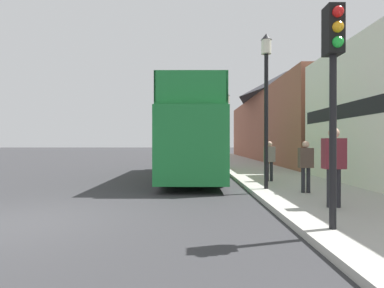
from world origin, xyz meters
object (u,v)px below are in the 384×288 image
Objects in this scene: lamp_post_third at (217,125)px; pedestrian_second at (306,162)px; pedestrian_third at (269,157)px; lamp_post_nearest at (266,83)px; pedestrian_nearest at (334,159)px; traffic_signal at (334,66)px; tour_bus at (192,139)px; parked_car_ahead_of_bus at (201,156)px; lamp_post_second at (227,115)px.

pedestrian_second is at bearing -87.29° from lamp_post_third.
pedestrian_third is 3.23m from lamp_post_nearest.
pedestrian_second is at bearing 86.35° from pedestrian_nearest.
pedestrian_third is 6.78m from traffic_signal.
tour_bus is 6.17× the size of pedestrian_third.
tour_bus is 3.98m from pedestrian_third.
parked_car_ahead_of_bus is 16.02m from pedestrian_nearest.
pedestrian_third is at bearing 84.69° from traffic_signal.
tour_bus is 2.37× the size of parked_car_ahead_of_bus.
lamp_post_third is at bearing 89.75° from lamp_post_nearest.
pedestrian_third is at bearing -84.03° from lamp_post_second.
parked_car_ahead_of_bus is 0.80× the size of lamp_post_nearest.
traffic_signal is (2.42, -8.95, 1.16)m from tour_bus.
parked_car_ahead_of_bus is at bearing 111.78° from lamp_post_second.
tour_bus is 1.89× the size of lamp_post_nearest.
pedestrian_nearest is 3.76m from lamp_post_nearest.
lamp_post_third reaches higher than tour_bus.
parked_car_ahead_of_bus is at bearing 97.28° from lamp_post_nearest.
pedestrian_nearest is at bearing -81.47° from parked_car_ahead_of_bus.
tour_bus is 6.18× the size of pedestrian_second.
traffic_signal is 0.83× the size of lamp_post_second.
pedestrian_nearest is 21.36m from lamp_post_third.
pedestrian_third is 7.69m from lamp_post_second.
traffic_signal reaches higher than pedestrian_nearest.
lamp_post_nearest is at bearing 90.16° from traffic_signal.
lamp_post_second is 9.22m from lamp_post_third.
lamp_post_third reaches higher than pedestrian_third.
parked_car_ahead_of_bus is at bearing 85.60° from tour_bus.
lamp_post_third is at bearing 89.83° from traffic_signal.
tour_bus is 14.35m from lamp_post_third.
lamp_post_nearest is (-0.01, 4.56, 0.62)m from traffic_signal.
lamp_post_nearest reaches higher than parked_car_ahead_of_bus.
lamp_post_second is 1.01× the size of lamp_post_third.
tour_bus is 2.07× the size of lamp_post_third.
pedestrian_nearest is 0.40× the size of lamp_post_third.
lamp_post_nearest is at bearing -83.25° from parked_car_ahead_of_bus.
pedestrian_nearest is (3.27, -7.20, -0.56)m from tour_bus.
traffic_signal is (1.67, -17.56, 2.33)m from parked_car_ahead_of_bus.
lamp_post_second is at bearing 90.67° from traffic_signal.
tour_bus reaches higher than pedestrian_nearest.
parked_car_ahead_of_bus is 14.05m from pedestrian_second.
traffic_signal is at bearing -104.53° from pedestrian_second.
pedestrian_second is at bearing -56.17° from tour_bus.
lamp_post_nearest is (2.41, -4.39, 1.78)m from tour_bus.
pedestrian_third is at bearing -38.72° from tour_bus.
pedestrian_second is at bearing -38.63° from lamp_post_nearest.
pedestrian_third is at bearing 97.88° from pedestrian_second.
parked_car_ahead_of_bus is 17.79m from traffic_signal.
traffic_signal reaches higher than tour_bus.
pedestrian_second is at bearing -79.66° from parked_car_ahead_of_bus.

